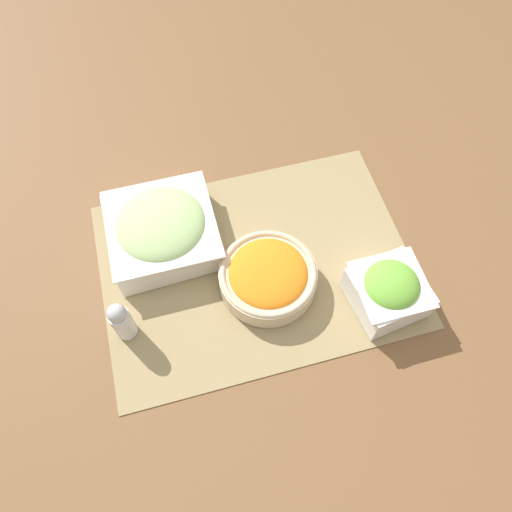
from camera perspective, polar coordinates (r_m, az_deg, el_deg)
name	(u,v)px	position (r m, az deg, el deg)	size (l,w,h in m)	color
ground_plane	(256,265)	(0.93, 0.00, -1.01)	(3.00, 3.00, 0.00)	brown
placemat	(256,264)	(0.93, 0.00, -0.95)	(0.57, 0.42, 0.00)	#937F56
carrot_bowl	(268,276)	(0.89, 1.37, -2.29)	(0.18, 0.18, 0.06)	beige
cucumber_bowl	(162,229)	(0.94, -10.69, 3.07)	(0.20, 0.20, 0.08)	silver
lettuce_bowl	(389,290)	(0.89, 14.93, -3.79)	(0.13, 0.13, 0.09)	white
pepper_shaker	(121,321)	(0.86, -15.14, -7.15)	(0.04, 0.04, 0.10)	silver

